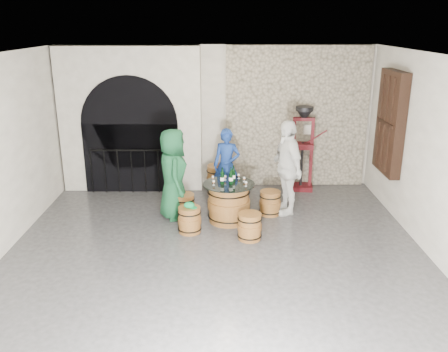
{
  "coord_description": "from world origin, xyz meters",
  "views": [
    {
      "loc": [
        0.09,
        -6.64,
        3.68
      ],
      "look_at": [
        0.14,
        1.38,
        1.05
      ],
      "focal_mm": 38.0,
      "sensor_mm": 36.0,
      "label": 1
    }
  ],
  "objects_px": {
    "wine_bottle_center": "(231,177)",
    "barrel_stool_right": "(270,203)",
    "person_white": "(287,167)",
    "wine_bottle_left": "(222,177)",
    "barrel_stool_near_right": "(250,226)",
    "side_barrel": "(218,180)",
    "barrel_table": "(229,203)",
    "person_blue": "(227,165)",
    "barrel_stool_near_left": "(190,220)",
    "person_green": "(173,174)",
    "barrel_stool_far": "(227,193)",
    "barrel_stool_left": "(184,206)",
    "corking_press": "(303,142)",
    "wine_bottle_right": "(233,175)"
  },
  "relations": [
    {
      "from": "wine_bottle_right",
      "to": "person_blue",
      "type": "bearing_deg",
      "value": 96.52
    },
    {
      "from": "person_white",
      "to": "wine_bottle_left",
      "type": "relative_size",
      "value": 5.81
    },
    {
      "from": "barrel_stool_near_left",
      "to": "wine_bottle_left",
      "type": "distance_m",
      "value": 1.01
    },
    {
      "from": "barrel_stool_near_right",
      "to": "wine_bottle_right",
      "type": "height_order",
      "value": "wine_bottle_right"
    },
    {
      "from": "barrel_stool_left",
      "to": "side_barrel",
      "type": "distance_m",
      "value": 1.51
    },
    {
      "from": "corking_press",
      "to": "barrel_table",
      "type": "bearing_deg",
      "value": -125.94
    },
    {
      "from": "side_barrel",
      "to": "person_white",
      "type": "bearing_deg",
      "value": -38.3
    },
    {
      "from": "wine_bottle_center",
      "to": "side_barrel",
      "type": "xyz_separation_m",
      "value": [
        -0.26,
        1.55,
        -0.56
      ]
    },
    {
      "from": "barrel_stool_near_left",
      "to": "corking_press",
      "type": "relative_size",
      "value": 0.26
    },
    {
      "from": "barrel_stool_left",
      "to": "barrel_stool_near_right",
      "type": "bearing_deg",
      "value": -38.44
    },
    {
      "from": "person_green",
      "to": "wine_bottle_left",
      "type": "height_order",
      "value": "person_green"
    },
    {
      "from": "wine_bottle_left",
      "to": "wine_bottle_right",
      "type": "relative_size",
      "value": 1.0
    },
    {
      "from": "barrel_stool_right",
      "to": "barrel_stool_near_left",
      "type": "distance_m",
      "value": 1.76
    },
    {
      "from": "person_blue",
      "to": "corking_press",
      "type": "distance_m",
      "value": 1.87
    },
    {
      "from": "person_green",
      "to": "side_barrel",
      "type": "distance_m",
      "value": 1.67
    },
    {
      "from": "wine_bottle_center",
      "to": "barrel_stool_right",
      "type": "bearing_deg",
      "value": 23.48
    },
    {
      "from": "barrel_table",
      "to": "barrel_stool_left",
      "type": "bearing_deg",
      "value": 169.59
    },
    {
      "from": "person_white",
      "to": "barrel_stool_near_right",
      "type": "bearing_deg",
      "value": -49.33
    },
    {
      "from": "barrel_stool_near_left",
      "to": "person_blue",
      "type": "xyz_separation_m",
      "value": [
        0.69,
        1.63,
        0.54
      ]
    },
    {
      "from": "barrel_table",
      "to": "person_blue",
      "type": "distance_m",
      "value": 1.19
    },
    {
      "from": "barrel_stool_right",
      "to": "barrel_stool_near_right",
      "type": "xyz_separation_m",
      "value": [
        -0.47,
        -1.13,
        0.0
      ]
    },
    {
      "from": "barrel_stool_right",
      "to": "person_white",
      "type": "distance_m",
      "value": 0.78
    },
    {
      "from": "side_barrel",
      "to": "corking_press",
      "type": "height_order",
      "value": "corking_press"
    },
    {
      "from": "barrel_stool_near_right",
      "to": "person_green",
      "type": "height_order",
      "value": "person_green"
    },
    {
      "from": "person_white",
      "to": "wine_bottle_center",
      "type": "bearing_deg",
      "value": -84.22
    },
    {
      "from": "barrel_stool_far",
      "to": "wine_bottle_right",
      "type": "relative_size",
      "value": 1.5
    },
    {
      "from": "barrel_stool_left",
      "to": "barrel_stool_near_left",
      "type": "distance_m",
      "value": 0.69
    },
    {
      "from": "barrel_stool_far",
      "to": "person_white",
      "type": "distance_m",
      "value": 1.43
    },
    {
      "from": "barrel_table",
      "to": "barrel_stool_right",
      "type": "xyz_separation_m",
      "value": [
        0.83,
        0.32,
        -0.14
      ]
    },
    {
      "from": "barrel_stool_right",
      "to": "corking_press",
      "type": "xyz_separation_m",
      "value": [
        0.85,
        1.48,
        0.87
      ]
    },
    {
      "from": "barrel_stool_near_left",
      "to": "person_white",
      "type": "xyz_separation_m",
      "value": [
        1.87,
        0.95,
        0.7
      ]
    },
    {
      "from": "barrel_table",
      "to": "person_blue",
      "type": "bearing_deg",
      "value": 91.48
    },
    {
      "from": "person_white",
      "to": "corking_press",
      "type": "height_order",
      "value": "corking_press"
    },
    {
      "from": "barrel_stool_right",
      "to": "person_blue",
      "type": "relative_size",
      "value": 0.31
    },
    {
      "from": "person_white",
      "to": "wine_bottle_right",
      "type": "bearing_deg",
      "value": -89.85
    },
    {
      "from": "barrel_stool_far",
      "to": "side_barrel",
      "type": "height_order",
      "value": "side_barrel"
    },
    {
      "from": "side_barrel",
      "to": "corking_press",
      "type": "relative_size",
      "value": 0.34
    },
    {
      "from": "barrel_stool_far",
      "to": "wine_bottle_right",
      "type": "bearing_deg",
      "value": -81.96
    },
    {
      "from": "barrel_stool_near_right",
      "to": "wine_bottle_left",
      "type": "distance_m",
      "value": 1.13
    },
    {
      "from": "barrel_stool_left",
      "to": "person_white",
      "type": "relative_size",
      "value": 0.26
    },
    {
      "from": "barrel_stool_far",
      "to": "barrel_stool_near_right",
      "type": "bearing_deg",
      "value": -77.5
    },
    {
      "from": "barrel_stool_far",
      "to": "corking_press",
      "type": "xyz_separation_m",
      "value": [
        1.7,
        0.92,
        0.87
      ]
    },
    {
      "from": "barrel_stool_near_right",
      "to": "wine_bottle_center",
      "type": "height_order",
      "value": "wine_bottle_center"
    },
    {
      "from": "person_blue",
      "to": "wine_bottle_center",
      "type": "xyz_separation_m",
      "value": [
        0.07,
        -1.14,
        0.11
      ]
    },
    {
      "from": "barrel_stool_right",
      "to": "wine_bottle_left",
      "type": "height_order",
      "value": "wine_bottle_left"
    },
    {
      "from": "person_blue",
      "to": "wine_bottle_center",
      "type": "distance_m",
      "value": 1.15
    },
    {
      "from": "barrel_stool_near_right",
      "to": "wine_bottle_right",
      "type": "xyz_separation_m",
      "value": [
        -0.27,
        0.93,
        0.65
      ]
    },
    {
      "from": "barrel_stool_near_left",
      "to": "person_blue",
      "type": "relative_size",
      "value": 0.31
    },
    {
      "from": "barrel_table",
      "to": "corking_press",
      "type": "xyz_separation_m",
      "value": [
        1.68,
        1.8,
        0.73
      ]
    },
    {
      "from": "barrel_stool_near_right",
      "to": "corking_press",
      "type": "xyz_separation_m",
      "value": [
        1.33,
        2.61,
        0.87
      ]
    }
  ]
}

